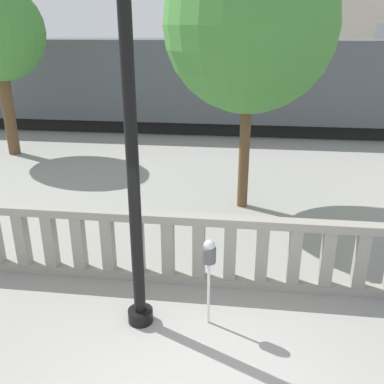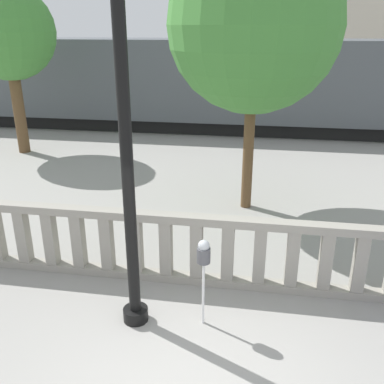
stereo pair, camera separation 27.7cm
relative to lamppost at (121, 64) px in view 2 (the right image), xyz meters
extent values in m
cube|color=gray|center=(1.02, 1.16, -3.69)|extent=(13.95, 0.24, 0.14)
cube|color=gray|center=(1.02, 1.16, -2.56)|extent=(13.95, 0.24, 0.14)
cube|color=gray|center=(-2.43, 1.16, -3.12)|extent=(0.20, 0.20, 1.00)
cube|color=gray|center=(-1.90, 1.16, -3.12)|extent=(0.20, 0.20, 1.00)
cube|color=gray|center=(-1.37, 1.16, -3.12)|extent=(0.20, 0.20, 1.00)
cube|color=gray|center=(-0.84, 1.16, -3.12)|extent=(0.20, 0.20, 1.00)
cube|color=gray|center=(-0.31, 1.16, -3.12)|extent=(0.20, 0.20, 1.00)
cube|color=gray|center=(0.22, 1.16, -3.12)|extent=(0.20, 0.20, 1.00)
cube|color=gray|center=(0.75, 1.16, -3.12)|extent=(0.20, 0.20, 1.00)
cube|color=gray|center=(1.29, 1.16, -3.12)|extent=(0.20, 0.20, 1.00)
cube|color=gray|center=(1.82, 1.16, -3.12)|extent=(0.20, 0.20, 1.00)
cube|color=gray|center=(2.35, 1.16, -3.12)|extent=(0.20, 0.20, 1.00)
cube|color=gray|center=(2.88, 1.16, -3.12)|extent=(0.20, 0.20, 1.00)
cube|color=gray|center=(3.41, 1.16, -3.12)|extent=(0.20, 0.20, 1.00)
cylinder|color=black|center=(0.00, 0.00, -3.66)|extent=(0.38, 0.38, 0.20)
cylinder|color=black|center=(0.00, 0.00, -0.45)|extent=(0.17, 0.17, 6.23)
cylinder|color=silver|center=(1.02, 0.10, -3.24)|extent=(0.04, 0.04, 1.04)
cylinder|color=#4C4C51|center=(1.02, 0.10, -2.60)|extent=(0.20, 0.20, 0.23)
sphere|color=#B2B7BC|center=(1.02, 0.10, -2.45)|extent=(0.17, 0.17, 0.17)
cube|color=black|center=(-2.19, 13.09, -3.49)|extent=(23.10, 2.48, 0.55)
cube|color=#4C5156|center=(-2.19, 13.09, -1.64)|extent=(23.57, 3.10, 3.14)
cube|color=black|center=(6.84, 24.91, -3.49)|extent=(19.08, 2.16, 0.55)
cube|color=gray|center=(6.84, 24.91, -1.71)|extent=(19.47, 2.71, 3.01)
cylinder|color=brown|center=(-6.57, 8.38, -2.34)|extent=(0.39, 0.39, 2.86)
sphere|color=#428438|center=(-6.57, 8.38, 0.24)|extent=(3.06, 3.06, 3.06)
cylinder|color=brown|center=(1.44, 4.70, -2.36)|extent=(0.25, 0.25, 2.80)
sphere|color=#428438|center=(1.44, 4.70, 0.45)|extent=(3.77, 3.77, 3.77)
camera|label=1|loc=(1.45, -5.21, 0.43)|focal=40.00mm
camera|label=2|loc=(1.73, -5.17, 0.43)|focal=40.00mm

